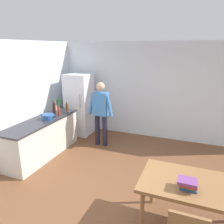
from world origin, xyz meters
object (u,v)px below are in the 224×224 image
object	(u,v)px
cooking_pot	(48,117)
bottle_wine_dark	(54,108)
dining_table	(191,187)
bottle_beer_brown	(67,107)
utensil_jar	(55,108)
person	(101,110)
book_stack	(188,184)
refrigerator	(79,105)
bottle_wine_green	(58,104)
bottle_sauce_red	(59,112)

from	to	relation	value
cooking_pot	bottle_wine_dark	size ratio (longest dim) A/B	1.18
dining_table	bottle_beer_brown	xyz separation A→B (m)	(-3.25, 1.96, 0.33)
dining_table	utensil_jar	xyz separation A→B (m)	(-3.55, 1.86, 0.31)
person	bottle_wine_dark	xyz separation A→B (m)	(-1.06, -0.52, 0.07)
bottle_beer_brown	book_stack	world-z (taller)	bottle_beer_brown
bottle_beer_brown	refrigerator	bearing A→B (deg)	93.68
refrigerator	utensil_jar	world-z (taller)	refrigerator
utensil_jar	bottle_wine_green	size ratio (longest dim) A/B	0.94
person	bottle_beer_brown	bearing A→B (deg)	-168.61
bottle_wine_dark	person	bearing A→B (deg)	26.31
refrigerator	bottle_beer_brown	xyz separation A→B (m)	(0.05, -0.74, 0.11)
bottle_wine_green	bottle_wine_dark	bearing A→B (deg)	-68.30
cooking_pot	book_stack	distance (m)	3.52
refrigerator	cooking_pot	size ratio (longest dim) A/B	4.50
cooking_pot	book_stack	world-z (taller)	cooking_pot
book_stack	utensil_jar	bearing A→B (deg)	149.93
dining_table	bottle_beer_brown	bearing A→B (deg)	148.87
person	utensil_jar	world-z (taller)	person
bottle_wine_green	book_stack	xyz separation A→B (m)	(3.53, -2.22, -0.22)
bottle_beer_brown	bottle_sauce_red	xyz separation A→B (m)	(0.04, -0.42, -0.01)
bottle_sauce_red	bottle_wine_green	bearing A→B (deg)	125.58
refrigerator	bottle_sauce_red	xyz separation A→B (m)	(0.08, -1.16, 0.10)
book_stack	bottle_wine_dark	bearing A→B (deg)	151.94
bottle_wine_green	book_stack	world-z (taller)	bottle_wine_green
refrigerator	person	bearing A→B (deg)	-30.23
bottle_sauce_red	bottle_wine_green	xyz separation A→B (m)	(-0.36, 0.51, 0.05)
bottle_beer_brown	bottle_wine_dark	distance (m)	0.38
dining_table	bottle_wine_green	world-z (taller)	bottle_wine_green
dining_table	bottle_wine_green	size ratio (longest dim) A/B	4.12
refrigerator	bottle_beer_brown	distance (m)	0.74
cooking_pot	bottle_sauce_red	world-z (taller)	bottle_sauce_red
bottle_sauce_red	bottle_wine_green	world-z (taller)	bottle_wine_green
refrigerator	book_stack	world-z (taller)	refrigerator
utensil_jar	bottle_wine_green	bearing A→B (deg)	98.51
dining_table	bottle_wine_dark	distance (m)	3.79
cooking_pot	book_stack	bearing A→B (deg)	-23.11
bottle_sauce_red	bottle_wine_green	distance (m)	0.63
dining_table	bottle_sauce_red	distance (m)	3.58
cooking_pot	bottle_sauce_red	bearing A→B (deg)	78.90
bottle_wine_green	bottle_beer_brown	bearing A→B (deg)	-14.21
bottle_sauce_red	bottle_wine_dark	xyz separation A→B (m)	(-0.19, 0.08, 0.05)
refrigerator	bottle_sauce_red	size ratio (longest dim) A/B	7.50
utensil_jar	bottle_sauce_red	size ratio (longest dim) A/B	1.33
book_stack	person	bearing A→B (deg)	134.82
person	bottle_wine_green	bearing A→B (deg)	-175.40
person	bottle_beer_brown	world-z (taller)	person
cooking_pot	utensil_jar	world-z (taller)	utensil_jar
dining_table	book_stack	xyz separation A→B (m)	(-0.05, -0.17, 0.15)
refrigerator	bottle_wine_green	world-z (taller)	refrigerator
person	utensil_jar	size ratio (longest dim) A/B	5.31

